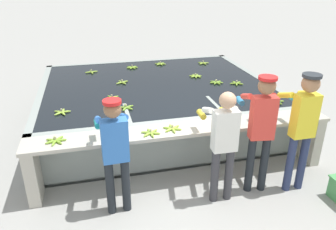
# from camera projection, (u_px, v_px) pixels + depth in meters

# --- Properties ---
(ground_plane) EXTENTS (80.00, 80.00, 0.00)m
(ground_plane) POSITION_uv_depth(u_px,v_px,m) (189.00, 186.00, 4.83)
(ground_plane) COLOR #999993
(ground_plane) RESTS_ON ground
(wash_tank) EXTENTS (4.47, 3.76, 0.85)m
(wash_tank) POSITION_uv_depth(u_px,v_px,m) (156.00, 103.00, 6.73)
(wash_tank) COLOR gray
(wash_tank) RESTS_ON ground
(work_ledge) EXTENTS (4.47, 0.45, 0.85)m
(work_ledge) POSITION_uv_depth(u_px,v_px,m) (185.00, 142.00, 4.79)
(work_ledge) COLOR #B7B2A3
(work_ledge) RESTS_ON ground
(worker_0) EXTENTS (0.42, 0.72, 1.57)m
(worker_0) POSITION_uv_depth(u_px,v_px,m) (115.00, 147.00, 4.00)
(worker_0) COLOR #1E2328
(worker_0) RESTS_ON ground
(worker_1) EXTENTS (0.42, 0.71, 1.58)m
(worker_1) POSITION_uv_depth(u_px,v_px,m) (224.00, 138.00, 4.22)
(worker_1) COLOR #38383D
(worker_1) RESTS_ON ground
(worker_2) EXTENTS (0.47, 0.74, 1.71)m
(worker_2) POSITION_uv_depth(u_px,v_px,m) (261.00, 123.00, 4.37)
(worker_2) COLOR #1E2328
(worker_2) RESTS_ON ground
(worker_3) EXTENTS (0.41, 0.72, 1.73)m
(worker_3) POSITION_uv_depth(u_px,v_px,m) (302.00, 122.00, 4.39)
(worker_3) COLOR navy
(worker_3) RESTS_ON ground
(banana_bunch_floating_0) EXTENTS (0.27, 0.28, 0.08)m
(banana_bunch_floating_0) POSITION_uv_depth(u_px,v_px,m) (236.00, 83.00, 6.49)
(banana_bunch_floating_0) COLOR #7FAD33
(banana_bunch_floating_0) RESTS_ON wash_tank
(banana_bunch_floating_1) EXTENTS (0.27, 0.27, 0.08)m
(banana_bunch_floating_1) POSITION_uv_depth(u_px,v_px,m) (112.00, 98.00, 5.74)
(banana_bunch_floating_1) COLOR #7FAD33
(banana_bunch_floating_1) RESTS_ON wash_tank
(banana_bunch_floating_2) EXTENTS (0.28, 0.27, 0.08)m
(banana_bunch_floating_2) POSITION_uv_depth(u_px,v_px,m) (126.00, 107.00, 5.34)
(banana_bunch_floating_2) COLOR #75A333
(banana_bunch_floating_2) RESTS_ON wash_tank
(banana_bunch_floating_3) EXTENTS (0.27, 0.28, 0.08)m
(banana_bunch_floating_3) POSITION_uv_depth(u_px,v_px,m) (160.00, 64.00, 7.84)
(banana_bunch_floating_3) COLOR #8CB738
(banana_bunch_floating_3) RESTS_ON wash_tank
(banana_bunch_floating_4) EXTENTS (0.27, 0.28, 0.08)m
(banana_bunch_floating_4) POSITION_uv_depth(u_px,v_px,m) (196.00, 76.00, 6.93)
(banana_bunch_floating_4) COLOR #8CB738
(banana_bunch_floating_4) RESTS_ON wash_tank
(banana_bunch_floating_5) EXTENTS (0.27, 0.28, 0.08)m
(banana_bunch_floating_5) POSITION_uv_depth(u_px,v_px,m) (276.00, 101.00, 5.59)
(banana_bunch_floating_5) COLOR #7FAD33
(banana_bunch_floating_5) RESTS_ON wash_tank
(banana_bunch_floating_6) EXTENTS (0.28, 0.28, 0.08)m
(banana_bunch_floating_6) POSITION_uv_depth(u_px,v_px,m) (91.00, 72.00, 7.21)
(banana_bunch_floating_6) COLOR #93BC3D
(banana_bunch_floating_6) RESTS_ON wash_tank
(banana_bunch_floating_7) EXTENTS (0.28, 0.28, 0.08)m
(banana_bunch_floating_7) POSITION_uv_depth(u_px,v_px,m) (132.00, 67.00, 7.56)
(banana_bunch_floating_7) COLOR #7FAD33
(banana_bunch_floating_7) RESTS_ON wash_tank
(banana_bunch_floating_8) EXTENTS (0.27, 0.27, 0.08)m
(banana_bunch_floating_8) POSITION_uv_depth(u_px,v_px,m) (122.00, 82.00, 6.55)
(banana_bunch_floating_8) COLOR #93BC3D
(banana_bunch_floating_8) RESTS_ON wash_tank
(banana_bunch_floating_9) EXTENTS (0.27, 0.28, 0.08)m
(banana_bunch_floating_9) POSITION_uv_depth(u_px,v_px,m) (62.00, 112.00, 5.16)
(banana_bunch_floating_9) COLOR #9EC642
(banana_bunch_floating_9) RESTS_ON wash_tank
(banana_bunch_floating_10) EXTENTS (0.27, 0.28, 0.08)m
(banana_bunch_floating_10) POSITION_uv_depth(u_px,v_px,m) (216.00, 82.00, 6.55)
(banana_bunch_floating_10) COLOR #75A333
(banana_bunch_floating_10) RESTS_ON wash_tank
(banana_bunch_floating_11) EXTENTS (0.27, 0.28, 0.08)m
(banana_bunch_floating_11) POSITION_uv_depth(u_px,v_px,m) (203.00, 63.00, 7.91)
(banana_bunch_floating_11) COLOR #93BC3D
(banana_bunch_floating_11) RESTS_ON wash_tank
(banana_bunch_ledge_0) EXTENTS (0.28, 0.28, 0.08)m
(banana_bunch_ledge_0) POSITION_uv_depth(u_px,v_px,m) (56.00, 140.00, 4.29)
(banana_bunch_ledge_0) COLOR #7FAD33
(banana_bunch_ledge_0) RESTS_ON work_ledge
(banana_bunch_ledge_1) EXTENTS (0.27, 0.28, 0.08)m
(banana_bunch_ledge_1) POSITION_uv_depth(u_px,v_px,m) (151.00, 133.00, 4.50)
(banana_bunch_ledge_1) COLOR #93BC3D
(banana_bunch_ledge_1) RESTS_ON work_ledge
(banana_bunch_ledge_2) EXTENTS (0.26, 0.28, 0.08)m
(banana_bunch_ledge_2) POSITION_uv_depth(u_px,v_px,m) (172.00, 128.00, 4.62)
(banana_bunch_ledge_2) COLOR #9EC642
(banana_bunch_ledge_2) RESTS_ON work_ledge
(knife_0) EXTENTS (0.34, 0.13, 0.02)m
(knife_0) POSITION_uv_depth(u_px,v_px,m) (303.00, 116.00, 5.04)
(knife_0) COLOR silver
(knife_0) RESTS_ON work_ledge
(knife_1) EXTENTS (0.24, 0.29, 0.02)m
(knife_1) POSITION_uv_depth(u_px,v_px,m) (257.00, 121.00, 4.88)
(knife_1) COLOR silver
(knife_1) RESTS_ON work_ledge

